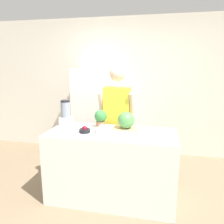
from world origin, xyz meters
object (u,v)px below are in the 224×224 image
Objects in this scene: bowl_cherries at (85,130)px; bowl_cream at (102,130)px; potted_plant at (101,118)px; watermelon at (126,120)px; refrigerator at (97,113)px; blender at (66,114)px; person at (117,122)px.

bowl_cream reaches higher than bowl_cherries.
watermelon is at bearing -7.08° from potted_plant.
refrigerator is 4.73× the size of blender.
person is 9.88× the size of bowl_cream.
bowl_cherries is (0.24, -1.38, 0.10)m from refrigerator.
watermelon is 1.26× the size of bowl_cream.
person is at bearing 64.53° from potted_plant.
person is at bearing 65.17° from bowl_cherries.
bowl_cherries is at bearing -170.47° from bowl_cream.
watermelon reaches higher than bowl_cream.
person is 0.60m from bowl_cream.
bowl_cream is 0.49× the size of blender.
refrigerator is 1.17m from potted_plant.
potted_plant is (0.37, -1.09, 0.19)m from refrigerator.
bowl_cherries is 0.33m from potted_plant.
watermelon is (0.19, -0.38, 0.13)m from person.
bowl_cream is (-0.08, -0.59, 0.05)m from person.
potted_plant is (-0.16, -0.34, 0.13)m from person.
bowl_cherries is at bearing -114.08° from potted_plant.
refrigerator is 0.92m from person.
watermelon reaches higher than bowl_cherries.
potted_plant is at bearing 172.92° from watermelon.
bowl_cream is 0.75× the size of potted_plant.
person is 0.45m from watermelon.
person reaches higher than refrigerator.
person reaches higher than bowl_cherries.
person is (0.53, -0.76, 0.06)m from refrigerator.
bowl_cream is at bearing -21.87° from blender.
watermelon is at bearing -1.36° from blender.
bowl_cherries is at bearing -80.21° from refrigerator.
bowl_cream is 0.63m from blender.
refrigerator is 1.42m from bowl_cream.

